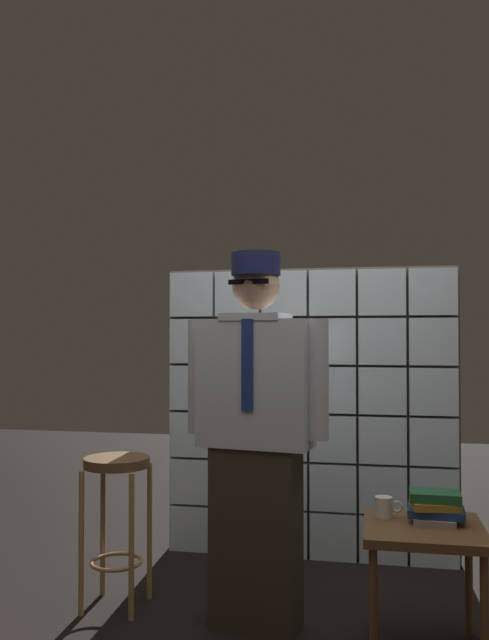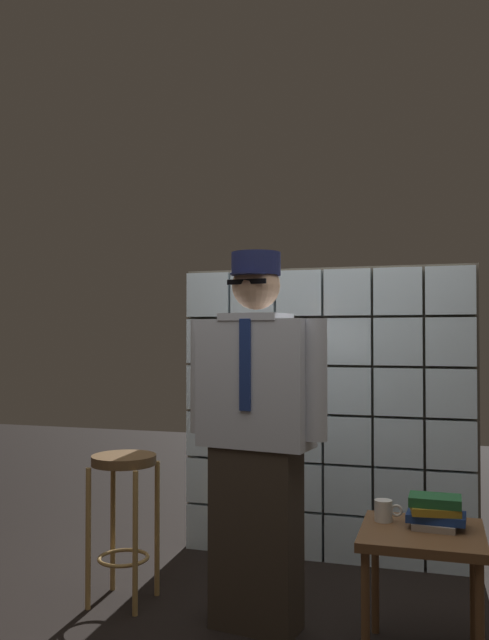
% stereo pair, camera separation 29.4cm
% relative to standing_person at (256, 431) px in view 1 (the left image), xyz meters
% --- Properties ---
extents(glass_block_wall, '(1.85, 0.10, 1.85)m').
position_rel_standing_person_xyz_m(glass_block_wall, '(0.15, 1.04, -0.03)').
color(glass_block_wall, silver).
rests_on(glass_block_wall, ground).
extents(standing_person, '(0.72, 0.35, 1.80)m').
position_rel_standing_person_xyz_m(standing_person, '(0.00, 0.00, 0.00)').
color(standing_person, '#382D23').
rests_on(standing_person, ground).
extents(bar_stool, '(0.34, 0.34, 0.77)m').
position_rel_standing_person_xyz_m(bar_stool, '(-0.75, 0.10, -0.37)').
color(bar_stool, brown).
rests_on(bar_stool, ground).
extents(side_table, '(0.52, 0.52, 0.56)m').
position_rel_standing_person_xyz_m(side_table, '(0.77, -0.10, -0.46)').
color(side_table, brown).
rests_on(side_table, ground).
extents(book_stack, '(0.26, 0.19, 0.14)m').
position_rel_standing_person_xyz_m(book_stack, '(0.83, -0.05, -0.31)').
color(book_stack, gray).
rests_on(book_stack, side_table).
extents(coffee_mug, '(0.13, 0.08, 0.09)m').
position_rel_standing_person_xyz_m(coffee_mug, '(0.60, -0.01, -0.33)').
color(coffee_mug, silver).
rests_on(coffee_mug, side_table).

